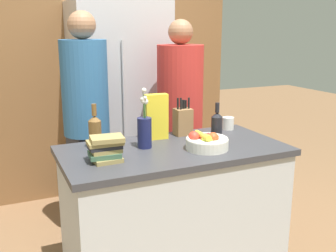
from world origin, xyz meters
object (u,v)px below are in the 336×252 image
person_in_blue (180,113)px  cereal_box (156,117)px  fruit_bowl (207,142)px  bottle_oil (217,125)px  bottle_vinegar (95,131)px  coffee_mug (228,123)px  refrigerator (120,105)px  knife_block (183,121)px  flower_vase (144,129)px  person_at_sink (86,115)px  book_stack (106,149)px

person_in_blue → cereal_box: bearing=-156.2°
fruit_bowl → bottle_oil: (0.17, 0.16, 0.05)m
bottle_vinegar → coffee_mug: bearing=3.8°
bottle_vinegar → refrigerator: bearing=65.3°
cereal_box → bottle_vinegar: cereal_box is taller
knife_block → cereal_box: cereal_box is taller
refrigerator → cereal_box: (-0.07, -1.06, 0.11)m
fruit_bowl → knife_block: knife_block is taller
fruit_bowl → flower_vase: flower_vase is taller
bottle_oil → person_at_sink: 0.99m
bottle_oil → person_at_sink: (-0.73, 0.68, -0.00)m
fruit_bowl → cereal_box: bearing=119.7°
book_stack → flower_vase: bearing=28.0°
coffee_mug → bottle_oil: (-0.22, -0.21, 0.05)m
knife_block → flower_vase: size_ratio=0.70×
book_stack → bottle_vinegar: 0.28m
refrigerator → fruit_bowl: bearing=-85.0°
refrigerator → book_stack: size_ratio=8.88×
fruit_bowl → coffee_mug: 0.54m
coffee_mug → person_in_blue: person_in_blue is taller
bottle_oil → book_stack: bearing=-170.8°
refrigerator → bottle_oil: (0.29, -1.24, 0.06)m
fruit_bowl → bottle_vinegar: bearing=154.2°
knife_block → coffee_mug: (0.38, 0.00, -0.05)m
knife_block → person_at_sink: person_at_sink is taller
knife_block → flower_vase: 0.40m
flower_vase → person_in_blue: 0.82m
fruit_bowl → person_in_blue: bearing=75.8°
flower_vase → coffee_mug: (0.73, 0.19, -0.08)m
flower_vase → cereal_box: bearing=47.0°
coffee_mug → book_stack: book_stack is taller
bottle_vinegar → person_in_blue: person_in_blue is taller
book_stack → person_in_blue: bearing=42.5°
book_stack → bottle_oil: (0.80, 0.13, 0.03)m
refrigerator → bottle_vinegar: refrigerator is taller
person_in_blue → fruit_bowl: bearing=-129.3°
refrigerator → person_in_blue: (0.32, -0.60, 0.02)m
bottle_oil → bottle_vinegar: bearing=169.8°
book_stack → person_at_sink: bearing=84.8°
refrigerator → cereal_box: bearing=-93.9°
flower_vase → bottle_oil: size_ratio=1.50×
fruit_bowl → person_in_blue: size_ratio=0.16×
flower_vase → bottle_oil: bearing=-2.9°
cereal_box → book_stack: (-0.44, -0.31, -0.08)m
fruit_bowl → knife_block: 0.37m
coffee_mug → bottle_oil: size_ratio=0.49×
flower_vase → book_stack: size_ratio=1.83×
refrigerator → person_at_sink: size_ratio=1.06×
bottle_vinegar → bottle_oil: bearing=-10.2°
bottle_vinegar → knife_block: bearing=5.7°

